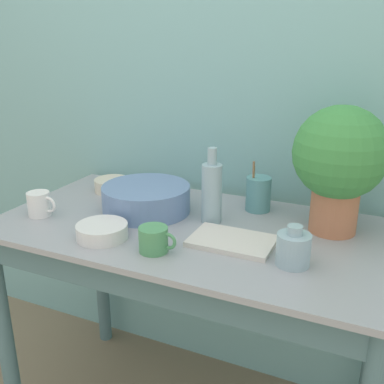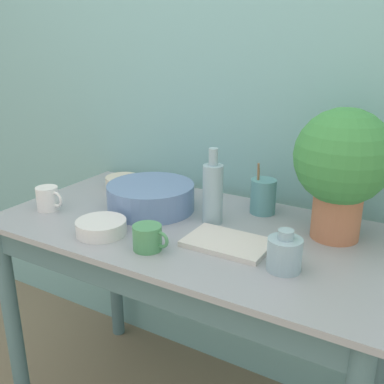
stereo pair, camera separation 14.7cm
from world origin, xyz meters
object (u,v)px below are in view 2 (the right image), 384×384
Objects in this scene: bowl_small_enamel_white at (101,227)px; bottle_short at (284,253)px; utensil_cup at (263,196)px; tray_board at (228,243)px; potted_plant at (342,164)px; mug_green at (148,238)px; bottle_tall at (213,192)px; mug_white at (48,199)px; bowl_small_cream at (123,183)px; bowl_wash_large at (151,197)px.

bottle_short is at bearing 7.17° from bowl_small_enamel_white.
bowl_small_enamel_white is 0.87× the size of utensil_cup.
bowl_small_enamel_white reaches higher than tray_board.
potted_plant is 0.77m from bowl_small_enamel_white.
bottle_short reaches higher than mug_green.
mug_green reaches higher than bowl_small_enamel_white.
tray_board is (-0.26, -0.22, -0.23)m from potted_plant.
utensil_cup reaches higher than bowl_small_enamel_white.
bowl_small_enamel_white is (-0.26, -0.26, -0.09)m from bottle_tall.
mug_white is 0.34m from bowl_small_cream.
mug_white reaches higher than tray_board.
bowl_wash_large is 0.60m from bottle_short.
mug_green is at bearing -167.30° from bottle_short.
mug_green is at bearing -8.80° from mug_white.
bowl_small_cream is 0.67m from tray_board.
mug_white is 0.31m from bowl_small_enamel_white.
bowl_wash_large is 0.28m from bowl_small_cream.
tray_board is at bearing 163.77° from bottle_short.
bottle_tall is (-0.39, -0.09, -0.13)m from potted_plant.
tray_board is (0.61, -0.26, -0.02)m from bowl_small_cream.
bottle_tall is at bearing 75.94° from mug_green.
bottle_tall is at bearing -166.63° from potted_plant.
tray_board is (0.39, 0.13, -0.02)m from bowl_small_enamel_white.
bottle_tall is at bearing 133.05° from tray_board.
mug_white reaches higher than mug_green.
bottle_tall reaches higher than mug_white.
bowl_small_cream is 0.88× the size of bowl_small_enamel_white.
bottle_short is 0.87m from bowl_small_cream.
bowl_small_cream is (-0.81, 0.32, -0.02)m from bottle_short.
potted_plant reaches higher than bowl_small_enamel_white.
potted_plant is at bearing 13.37° from bottle_tall.
bowl_small_cream is at bearing 136.00° from mug_green.
potted_plant is 0.91m from bowl_small_cream.
tray_board is (0.12, -0.13, -0.10)m from bottle_tall.
potted_plant is 3.61× the size of mug_white.
utensil_cup reaches higher than mug_white.
bottle_short is (0.57, -0.18, 0.00)m from bowl_wash_large.
bowl_small_enamel_white is at bearing -131.09° from utensil_cup.
bowl_small_cream is at bearing -176.14° from utensil_cup.
bowl_small_enamel_white is (-0.65, -0.36, -0.22)m from potted_plant.
mug_white is at bearing -179.35° from bottle_short.
utensil_cup is (0.11, 0.17, -0.05)m from bottle_tall.
bottle_tall reaches higher than tray_board.
mug_green is (-0.39, -0.09, -0.01)m from bottle_short.
bottle_short is 0.40m from mug_green.
bottle_tall is at bearing 44.86° from bowl_small_enamel_white.
utensil_cup is at bearing 164.19° from potted_plant.
potted_plant is at bearing 28.57° from bowl_small_enamel_white.
utensil_cup is at bearing 120.00° from bottle_short.
potted_plant reaches higher than bowl_small_cream.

